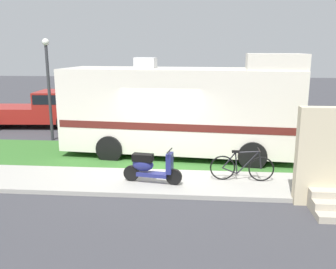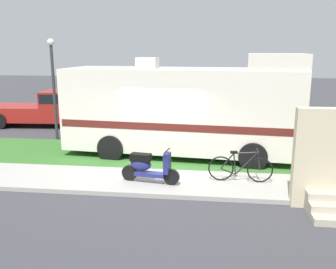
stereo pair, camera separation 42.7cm
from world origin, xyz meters
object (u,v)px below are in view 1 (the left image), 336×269
at_px(scooter, 150,167).
at_px(bicycle, 242,167).
at_px(pickup_truck_near, 47,107).
at_px(street_lamp_post, 48,80).
at_px(motorhome_rv, 183,109).
at_px(bottle_spare, 294,187).

xyz_separation_m(scooter, bicycle, (2.52, 0.38, -0.07)).
xyz_separation_m(pickup_truck_near, street_lamp_post, (1.32, -2.73, 1.57)).
bearing_deg(scooter, pickup_truck_near, 128.42).
distance_m(motorhome_rv, scooter, 3.40).
bearing_deg(pickup_truck_near, motorhome_rv, -33.73).
bearing_deg(motorhome_rv, bicycle, -57.06).
distance_m(bottle_spare, street_lamp_post, 10.33).
xyz_separation_m(motorhome_rv, street_lamp_post, (-5.52, 1.85, 0.82)).
distance_m(bicycle, street_lamp_post, 8.85).
distance_m(motorhome_rv, street_lamp_post, 5.88).
xyz_separation_m(scooter, pickup_truck_near, (-6.10, 7.70, 0.36)).
distance_m(scooter, street_lamp_post, 7.16).
bearing_deg(bottle_spare, pickup_truck_near, 140.96).
height_order(scooter, street_lamp_post, street_lamp_post).
bearing_deg(motorhome_rv, pickup_truck_near, 146.27).
relative_size(bottle_spare, street_lamp_post, 0.07).
relative_size(motorhome_rv, bicycle, 4.63).
distance_m(motorhome_rv, pickup_truck_near, 8.27).
height_order(motorhome_rv, scooter, motorhome_rv).
height_order(pickup_truck_near, street_lamp_post, street_lamp_post).
bearing_deg(motorhome_rv, scooter, -103.39).
xyz_separation_m(bicycle, pickup_truck_near, (-8.62, 7.31, 0.42)).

